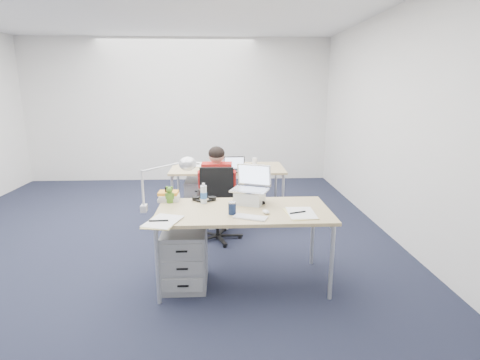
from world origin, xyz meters
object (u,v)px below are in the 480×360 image
(seated_person, at_px, (217,191))
(dark_laptop, at_px, (234,164))
(computer_mouse, at_px, (266,212))
(far_cup, at_px, (255,161))
(can_koozie, at_px, (232,208))
(water_bottle, at_px, (204,193))
(desk_near, at_px, (243,214))
(bear_figurine, at_px, (170,194))
(desk_far, at_px, (228,171))
(drawer_pedestal_far, at_px, (200,198))
(book_stack, at_px, (169,196))
(headphones, at_px, (204,198))
(cordless_phone, at_px, (167,194))
(drawer_pedestal_near, at_px, (185,257))
(sunglasses, at_px, (260,204))
(office_chair, at_px, (218,219))
(silver_laptop, at_px, (250,185))
(desk_lamp, at_px, (160,184))
(wireless_keyboard, at_px, (250,217))

(seated_person, xyz_separation_m, dark_laptop, (0.23, 0.44, 0.26))
(computer_mouse, height_order, far_cup, far_cup)
(can_koozie, bearing_deg, dark_laptop, 87.46)
(seated_person, relative_size, water_bottle, 5.69)
(desk_near, xyz_separation_m, computer_mouse, (0.20, -0.12, 0.06))
(dark_laptop, bearing_deg, bear_figurine, -116.56)
(desk_far, distance_m, drawer_pedestal_far, 0.58)
(drawer_pedestal_far, bearing_deg, book_stack, -97.06)
(seated_person, distance_m, headphones, 0.92)
(desk_far, xyz_separation_m, book_stack, (-0.61, -1.61, 0.09))
(computer_mouse, distance_m, cordless_phone, 1.04)
(drawer_pedestal_near, xyz_separation_m, computer_mouse, (0.75, -0.10, 0.47))
(desk_far, relative_size, computer_mouse, 17.83)
(computer_mouse, bearing_deg, drawer_pedestal_near, 150.56)
(drawer_pedestal_near, xyz_separation_m, sunglasses, (0.72, 0.16, 0.47))
(seated_person, height_order, drawer_pedestal_near, seated_person)
(office_chair, height_order, silver_laptop, silver_laptop)
(computer_mouse, xyz_separation_m, bear_figurine, (-0.91, 0.37, 0.07))
(drawer_pedestal_near, xyz_separation_m, drawer_pedestal_far, (0.02, 1.98, 0.00))
(drawer_pedestal_far, relative_size, desk_lamp, 1.05)
(book_stack, distance_m, far_cup, 2.10)
(office_chair, distance_m, sunglasses, 1.11)
(silver_laptop, distance_m, headphones, 0.49)
(desk_near, bearing_deg, desk_lamp, -178.61)
(desk_near, height_order, seated_person, seated_person)
(desk_far, bearing_deg, drawer_pedestal_near, -102.43)
(dark_laptop, xyz_separation_m, far_cup, (0.32, 0.51, -0.06))
(drawer_pedestal_near, distance_m, far_cup, 2.39)
(office_chair, distance_m, drawer_pedestal_far, 0.95)
(can_koozie, relative_size, book_stack, 0.55)
(desk_lamp, xyz_separation_m, dark_laptop, (0.72, 1.67, -0.16))
(drawer_pedestal_far, relative_size, water_bottle, 2.72)
(wireless_keyboard, xyz_separation_m, book_stack, (-0.78, 0.56, 0.04))
(desk_far, xyz_separation_m, seated_person, (-0.14, -0.73, -0.11))
(drawer_pedestal_far, bearing_deg, far_cup, 14.07)
(book_stack, bearing_deg, computer_mouse, -25.76)
(computer_mouse, relative_size, can_koozie, 0.79)
(far_cup, bearing_deg, can_koozie, -99.81)
(office_chair, relative_size, seated_person, 0.82)
(water_bottle, distance_m, cordless_phone, 0.38)
(drawer_pedestal_near, relative_size, headphones, 2.26)
(computer_mouse, distance_m, bear_figurine, 0.98)
(office_chair, xyz_separation_m, far_cup, (0.55, 1.11, 0.51))
(desk_near, relative_size, silver_laptop, 4.41)
(wireless_keyboard, height_order, computer_mouse, computer_mouse)
(drawer_pedestal_far, relative_size, silver_laptop, 1.52)
(seated_person, height_order, bear_figurine, seated_person)
(computer_mouse, height_order, sunglasses, computer_mouse)
(drawer_pedestal_far, bearing_deg, office_chair, -73.52)
(drawer_pedestal_far, xyz_separation_m, wireless_keyboard, (0.57, -2.19, 0.46))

